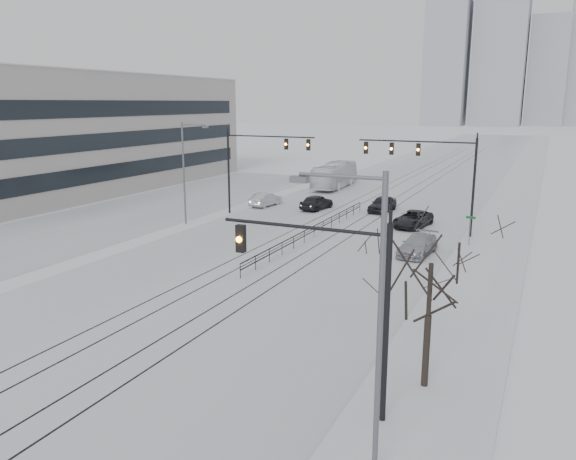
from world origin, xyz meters
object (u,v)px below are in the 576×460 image
(bare_tree, at_px, (431,277))
(sedan_nb_far, at_px, (382,204))
(sedan_nb_front, at_px, (413,219))
(box_truck, at_px, (335,176))
(sedan_sb_outer, at_px, (266,200))
(sedan_sb_inner, at_px, (317,202))
(sedan_nb_right, at_px, (418,245))
(traffic_mast_near, at_px, (340,290))

(bare_tree, distance_m, sedan_nb_far, 36.02)
(sedan_nb_front, height_order, box_truck, box_truck)
(box_truck, bearing_deg, bare_tree, 112.03)
(sedan_sb_outer, bearing_deg, sedan_nb_far, -163.16)
(sedan_sb_inner, distance_m, sedan_nb_right, 18.49)
(sedan_sb_inner, xyz_separation_m, sedan_sb_outer, (-5.57, -0.50, -0.06))
(sedan_nb_front, distance_m, sedan_nb_far, 7.23)
(bare_tree, relative_size, sedan_nb_front, 1.20)
(traffic_mast_near, bearing_deg, sedan_sb_inner, 113.26)
(bare_tree, xyz_separation_m, sedan_nb_far, (-11.20, 34.03, -3.71))
(box_truck, bearing_deg, sedan_nb_right, 118.78)
(bare_tree, relative_size, box_truck, 0.54)
(sedan_nb_front, distance_m, sedan_nb_right, 9.29)
(sedan_sb_inner, bearing_deg, sedan_nb_far, -157.31)
(sedan_nb_far, bearing_deg, bare_tree, -68.09)
(sedan_sb_inner, height_order, sedan_nb_right, sedan_sb_inner)
(traffic_mast_near, xyz_separation_m, box_truck, (-18.73, 50.16, -2.99))
(sedan_sb_inner, relative_size, sedan_sb_outer, 1.05)
(sedan_nb_far, bearing_deg, sedan_nb_front, -49.17)
(bare_tree, height_order, sedan_nb_far, bare_tree)
(sedan_nb_far, xyz_separation_m, box_truck, (-9.94, 13.12, 0.79))
(sedan_sb_outer, xyz_separation_m, sedan_nb_right, (18.69, -12.52, -0.01))
(sedan_nb_right, height_order, box_truck, box_truck)
(sedan_sb_inner, height_order, sedan_sb_outer, sedan_sb_inner)
(sedan_sb_outer, relative_size, sedan_nb_right, 0.89)
(sedan_nb_right, distance_m, box_truck, 32.49)
(sedan_sb_outer, bearing_deg, traffic_mast_near, 127.07)
(sedan_nb_right, bearing_deg, sedan_sb_outer, 151.32)
(bare_tree, bearing_deg, sedan_sb_inner, 118.57)
(traffic_mast_near, distance_m, sedan_nb_right, 22.72)
(sedan_nb_front, relative_size, sedan_nb_far, 1.11)
(sedan_sb_inner, height_order, sedan_nb_far, sedan_nb_far)
(sedan_sb_outer, xyz_separation_m, sedan_nb_front, (16.32, -3.54, -0.00))
(bare_tree, xyz_separation_m, box_truck, (-21.14, 47.16, -2.92))
(sedan_sb_outer, bearing_deg, sedan_nb_right, 152.46)
(sedan_nb_far, bearing_deg, sedan_sb_inner, -161.18)
(sedan_nb_far, bearing_deg, sedan_nb_right, -61.76)
(sedan_sb_inner, relative_size, sedan_nb_right, 0.94)
(sedan_sb_inner, xyz_separation_m, sedan_nb_front, (10.76, -4.04, -0.06))
(bare_tree, bearing_deg, traffic_mast_near, -128.76)
(sedan_nb_front, bearing_deg, sedan_sb_outer, 174.76)
(traffic_mast_near, bearing_deg, sedan_sb_outer, 120.79)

